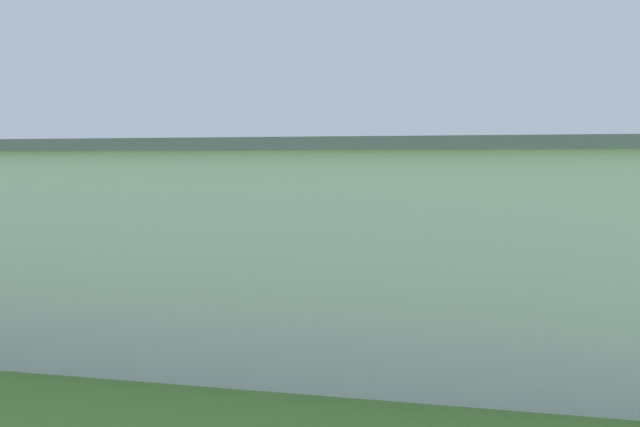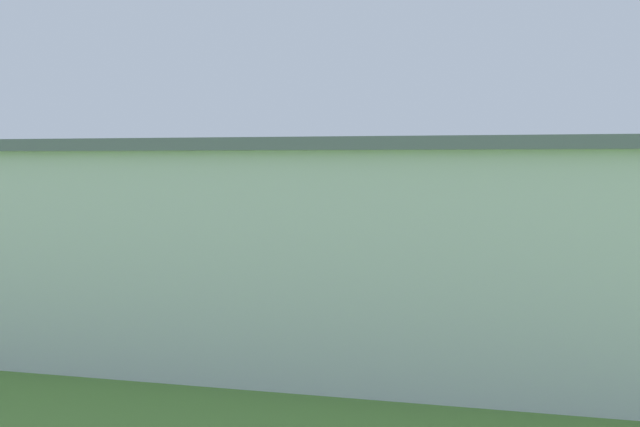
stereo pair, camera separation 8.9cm
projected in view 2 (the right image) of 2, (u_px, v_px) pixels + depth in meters
The scene contains 3 objects.
ground_plane at pixel (429, 249), 63.72m from camera, with size 400.00×400.00×0.00m, color #568438.
hangar at pixel (160, 243), 30.42m from camera, with size 38.74×12.01×6.88m.
biplane at pixel (360, 184), 59.83m from camera, with size 7.38×7.22×3.75m.
Camera 2 is at (-8.47, 63.38, 6.23)m, focal length 50.15 mm.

